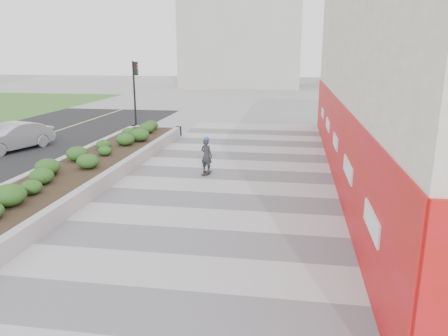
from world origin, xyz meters
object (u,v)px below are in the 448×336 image
at_px(planter, 86,166).
at_px(traffic_signal_near, 135,85).
at_px(skateboarder, 206,155).
at_px(car_silver, 12,137).

bearing_deg(planter, traffic_signal_near, 99.35).
bearing_deg(skateboarder, planter, -156.07).
height_order(planter, traffic_signal_near, traffic_signal_near).
relative_size(planter, traffic_signal_near, 4.29).
bearing_deg(planter, car_silver, 146.04).
xyz_separation_m(traffic_signal_near, car_silver, (-3.99, -6.65, -2.08)).
bearing_deg(car_silver, traffic_signal_near, 77.41).
xyz_separation_m(skateboarder, car_silver, (-10.27, 2.78, -0.10)).
height_order(planter, skateboarder, skateboarder).
bearing_deg(skateboarder, traffic_signal_near, 134.33).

